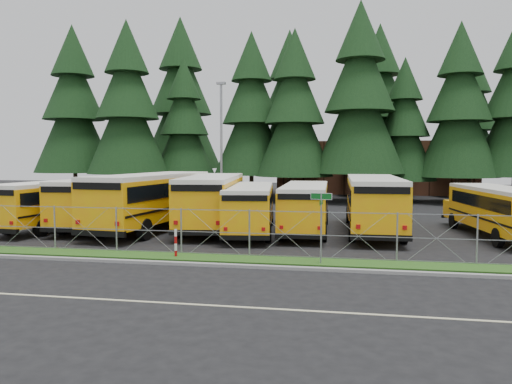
# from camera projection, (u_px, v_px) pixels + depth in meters

# --- Properties ---
(ground) EXTENTS (120.00, 120.00, 0.00)m
(ground) POSITION_uv_depth(u_px,v_px,m) (276.00, 253.00, 21.80)
(ground) COLOR black
(ground) RESTS_ON ground
(curb) EXTENTS (50.00, 0.25, 0.12)m
(curb) POSITION_uv_depth(u_px,v_px,m) (265.00, 267.00, 18.76)
(curb) COLOR gray
(curb) RESTS_ON ground
(grass_verge) EXTENTS (50.00, 1.40, 0.06)m
(grass_verge) POSITION_uv_depth(u_px,v_px,m) (270.00, 260.00, 20.13)
(grass_verge) COLOR #1A4C15
(grass_verge) RESTS_ON ground
(road_lane_line) EXTENTS (50.00, 0.12, 0.01)m
(road_lane_line) POSITION_uv_depth(u_px,v_px,m) (235.00, 307.00, 13.96)
(road_lane_line) COLOR beige
(road_lane_line) RESTS_ON ground
(chainlink_fence) EXTENTS (44.00, 0.10, 2.00)m
(chainlink_fence) POSITION_uv_depth(u_px,v_px,m) (273.00, 234.00, 20.75)
(chainlink_fence) COLOR #95979D
(chainlink_fence) RESTS_ON ground
(brick_building) EXTENTS (22.00, 10.00, 6.00)m
(brick_building) POSITION_uv_depth(u_px,v_px,m) (374.00, 167.00, 59.72)
(brick_building) COLOR brown
(brick_building) RESTS_ON ground
(bus_0) EXTENTS (3.68, 10.83, 2.78)m
(bus_0) POSITION_uv_depth(u_px,v_px,m) (62.00, 205.00, 29.45)
(bus_0) COLOR #FFBD08
(bus_0) RESTS_ON ground
(bus_1) EXTENTS (3.31, 11.36, 2.94)m
(bus_1) POSITION_uv_depth(u_px,v_px,m) (107.00, 202.00, 30.01)
(bus_1) COLOR #FFBD08
(bus_1) RESTS_ON ground
(bus_2) EXTENTS (4.14, 12.59, 3.24)m
(bus_2) POSITION_uv_depth(u_px,v_px,m) (155.00, 202.00, 28.78)
(bus_2) COLOR #FFBD08
(bus_2) RESTS_ON ground
(bus_3) EXTENTS (4.26, 12.13, 3.11)m
(bus_3) POSITION_uv_depth(u_px,v_px,m) (213.00, 202.00, 29.16)
(bus_3) COLOR #FFBD08
(bus_3) RESTS_ON ground
(bus_4) EXTENTS (3.71, 10.34, 2.65)m
(bus_4) POSITION_uv_depth(u_px,v_px,m) (251.00, 209.00, 27.40)
(bus_4) COLOR #FFBD08
(bus_4) RESTS_ON ground
(bus_5) EXTENTS (2.76, 10.34, 2.69)m
(bus_5) POSITION_uv_depth(u_px,v_px,m) (306.00, 208.00, 27.76)
(bus_5) COLOR #FFBD08
(bus_5) RESTS_ON ground
(bus_6) EXTENTS (3.02, 11.87, 3.10)m
(bus_6) POSITION_uv_depth(u_px,v_px,m) (373.00, 205.00, 27.61)
(bus_6) COLOR #FFBD08
(bus_6) RESTS_ON ground
(bus_east) EXTENTS (3.60, 10.33, 2.65)m
(bus_east) POSITION_uv_depth(u_px,v_px,m) (496.00, 212.00, 25.92)
(bus_east) COLOR #FFBD08
(bus_east) RESTS_ON ground
(street_sign) EXTENTS (0.83, 0.55, 2.81)m
(street_sign) POSITION_uv_depth(u_px,v_px,m) (321.00, 213.00, 19.28)
(street_sign) COLOR #95979D
(street_sign) RESTS_ON ground
(striped_bollard) EXTENTS (0.11, 0.11, 1.20)m
(striped_bollard) POSITION_uv_depth(u_px,v_px,m) (176.00, 243.00, 20.77)
(striped_bollard) COLOR #B20C0C
(striped_bollard) RESTS_ON ground
(light_standard) EXTENTS (0.70, 0.35, 10.14)m
(light_standard) POSITION_uv_depth(u_px,v_px,m) (221.00, 141.00, 39.86)
(light_standard) COLOR #95979D
(light_standard) RESTS_ON ground
(conifer_0) EXTENTS (8.04, 8.04, 17.79)m
(conifer_0) POSITION_uv_depth(u_px,v_px,m) (74.00, 112.00, 51.55)
(conifer_0) COLOR black
(conifer_0) RESTS_ON ground
(conifer_1) EXTENTS (7.92, 7.92, 17.52)m
(conifer_1) POSITION_uv_depth(u_px,v_px,m) (128.00, 110.00, 48.60)
(conifer_1) COLOR black
(conifer_1) RESTS_ON ground
(conifer_2) EXTENTS (6.47, 6.47, 14.32)m
(conifer_2) POSITION_uv_depth(u_px,v_px,m) (184.00, 128.00, 50.97)
(conifer_2) COLOR black
(conifer_2) RESTS_ON ground
(conifer_3) EXTENTS (7.51, 7.51, 16.60)m
(conifer_3) POSITION_uv_depth(u_px,v_px,m) (251.00, 116.00, 49.52)
(conifer_3) COLOR black
(conifer_3) RESTS_ON ground
(conifer_4) EXTENTS (7.33, 7.33, 16.21)m
(conifer_4) POSITION_uv_depth(u_px,v_px,m) (294.00, 115.00, 46.80)
(conifer_4) COLOR black
(conifer_4) RESTS_ON ground
(conifer_5) EXTENTS (8.33, 8.33, 18.42)m
(conifer_5) POSITION_uv_depth(u_px,v_px,m) (360.00, 102.00, 45.51)
(conifer_5) COLOR black
(conifer_5) RESTS_ON ground
(conifer_6) EXTENTS (6.11, 6.11, 13.50)m
(conifer_6) POSITION_uv_depth(u_px,v_px,m) (404.00, 130.00, 46.68)
(conifer_6) COLOR black
(conifer_6) RESTS_ON ground
(conifer_7) EXTENTS (7.39, 7.39, 16.33)m
(conifer_7) POSITION_uv_depth(u_px,v_px,m) (459.00, 113.00, 44.79)
(conifer_7) COLOR black
(conifer_7) RESTS_ON ground
(conifer_10) EXTENTS (9.05, 9.05, 20.01)m
(conifer_10) POSITION_uv_depth(u_px,v_px,m) (181.00, 106.00, 56.65)
(conifer_10) COLOR black
(conifer_10) RESTS_ON ground
(conifer_11) EXTENTS (8.02, 8.02, 17.74)m
(conifer_11) POSITION_uv_depth(u_px,v_px,m) (289.00, 114.00, 53.46)
(conifer_11) COLOR black
(conifer_11) RESTS_ON ground
(conifer_12) EXTENTS (8.27, 8.27, 18.29)m
(conifer_12) POSITION_uv_depth(u_px,v_px,m) (379.00, 111.00, 53.07)
(conifer_12) COLOR black
(conifer_12) RESTS_ON ground
(conifer_13) EXTENTS (7.00, 7.00, 15.47)m
(conifer_13) POSITION_uv_depth(u_px,v_px,m) (471.00, 123.00, 52.17)
(conifer_13) COLOR black
(conifer_13) RESTS_ON ground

